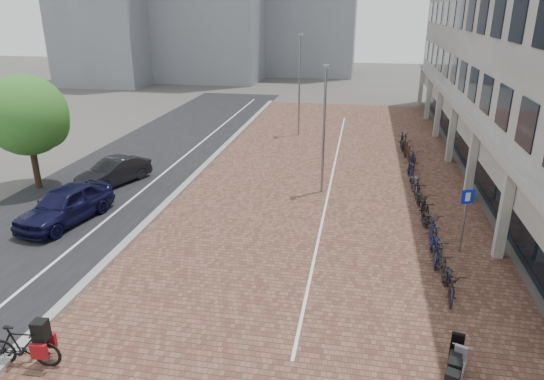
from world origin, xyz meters
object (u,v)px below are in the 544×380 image
(hero_bike, at_px, (23,345))
(scooter_mid, at_px, (455,362))
(parking_sign, at_px, (466,211))
(car_navy, at_px, (65,205))
(car_dark, at_px, (114,172))
(scooter_front, at_px, (455,374))

(hero_bike, relative_size, scooter_mid, 1.35)
(hero_bike, xyz_separation_m, scooter_mid, (10.69, 1.47, -0.11))
(parking_sign, bearing_deg, car_navy, 156.34)
(car_dark, bearing_deg, scooter_front, -17.63)
(car_navy, xyz_separation_m, car_dark, (-0.26, 4.75, -0.12))
(parking_sign, bearing_deg, hero_bike, -168.87)
(car_dark, distance_m, scooter_front, 19.18)
(scooter_front, xyz_separation_m, parking_sign, (1.35, 7.37, 1.23))
(scooter_mid, relative_size, parking_sign, 0.58)
(parking_sign, bearing_deg, car_dark, 140.08)
(car_navy, height_order, scooter_front, car_navy)
(car_dark, xyz_separation_m, hero_bike, (4.30, -13.09, -0.05))
(car_dark, xyz_separation_m, scooter_front, (14.95, -12.02, -0.18))
(car_dark, height_order, parking_sign, parking_sign)
(scooter_front, bearing_deg, parking_sign, 99.03)
(scooter_mid, height_order, parking_sign, parking_sign)
(scooter_mid, xyz_separation_m, parking_sign, (1.31, 6.98, 1.20))
(scooter_mid, bearing_deg, scooter_front, -83.71)
(scooter_mid, bearing_deg, parking_sign, 92.28)
(parking_sign, bearing_deg, scooter_front, -124.40)
(car_navy, xyz_separation_m, scooter_front, (14.69, -7.27, -0.30))
(scooter_front, bearing_deg, car_dark, 160.62)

